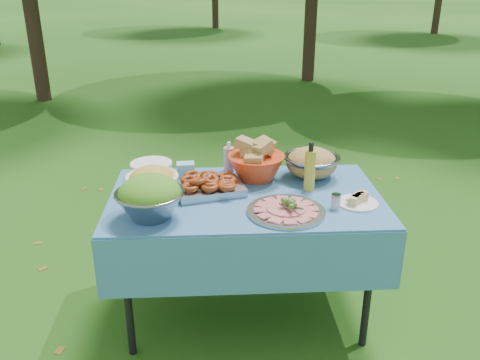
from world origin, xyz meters
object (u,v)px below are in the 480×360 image
picnic_table (245,256)px  charcuterie_platter (286,205)px  pasta_bowl_steel (312,162)px  oil_bottle (310,167)px  bread_bowl (256,161)px  salad_bowl (150,197)px  plate_stack (152,170)px

picnic_table → charcuterie_platter: 0.52m
pasta_bowl_steel → charcuterie_platter: 0.53m
charcuterie_platter → oil_bottle: 0.34m
oil_bottle → bread_bowl: bearing=147.0°
picnic_table → charcuterie_platter: bearing=-49.5°
salad_bowl → oil_bottle: size_ratio=1.22×
picnic_table → oil_bottle: (0.36, 0.06, 0.52)m
plate_stack → charcuterie_platter: charcuterie_platter is taller
pasta_bowl_steel → oil_bottle: oil_bottle is taller
plate_stack → bread_bowl: (0.61, -0.06, 0.07)m
plate_stack → picnic_table: bearing=-29.2°
bread_bowl → oil_bottle: oil_bottle is taller
plate_stack → oil_bottle: 0.93m
pasta_bowl_steel → oil_bottle: (-0.05, -0.20, 0.05)m
salad_bowl → plate_stack: salad_bowl is taller
picnic_table → salad_bowl: size_ratio=4.37×
salad_bowl → plate_stack: 0.54m
bread_bowl → picnic_table: bearing=-107.9°
charcuterie_platter → plate_stack: bearing=144.3°
salad_bowl → picnic_table: bearing=26.3°
bread_bowl → pasta_bowl_steel: bearing=3.3°
picnic_table → oil_bottle: size_ratio=5.32×
plate_stack → oil_bottle: size_ratio=0.89×
salad_bowl → pasta_bowl_steel: size_ratio=1.03×
salad_bowl → plate_stack: bearing=95.5°
salad_bowl → bread_bowl: bearing=40.5°
charcuterie_platter → oil_bottle: size_ratio=1.45×
bread_bowl → oil_bottle: size_ratio=1.20×
pasta_bowl_steel → oil_bottle: bearing=-103.7°
salad_bowl → charcuterie_platter: (0.67, 0.02, -0.06)m
plate_stack → pasta_bowl_steel: 0.94m
salad_bowl → bread_bowl: (0.56, 0.48, 0.00)m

